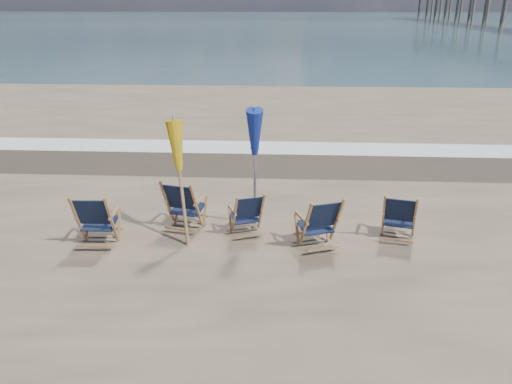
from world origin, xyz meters
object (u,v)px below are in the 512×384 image
umbrella_yellow (180,153)px  beach_chair_3 (337,222)px  beach_chair_4 (415,220)px  beach_chair_0 (111,221)px  beach_chair_2 (261,213)px  beach_chair_1 (196,207)px  umbrella_blue (255,133)px

umbrella_yellow → beach_chair_3: bearing=-2.5°
beach_chair_3 → beach_chair_4: beach_chair_3 is taller
beach_chair_0 → beach_chair_2: bearing=-167.9°
beach_chair_1 → beach_chair_3: (2.51, -0.48, -0.01)m
beach_chair_1 → beach_chair_2: 1.20m
beach_chair_0 → beach_chair_1: bearing=-155.6°
beach_chair_2 → beach_chair_3: 1.39m
beach_chair_4 → umbrella_blue: (-2.82, 0.42, 1.40)m
beach_chair_0 → beach_chair_4: bearing=-177.4°
beach_chair_0 → umbrella_blue: umbrella_blue is taller
beach_chair_4 → umbrella_yellow: size_ratio=0.44×
beach_chair_4 → umbrella_yellow: bearing=15.5°
umbrella_yellow → beach_chair_0: bearing=-164.4°
beach_chair_0 → beach_chair_3: bearing=-179.4°
beach_chair_2 → umbrella_yellow: umbrella_yellow is taller
umbrella_yellow → umbrella_blue: (1.23, 0.55, 0.22)m
beach_chair_1 → umbrella_blue: bearing=-156.8°
umbrella_yellow → beach_chair_1: bearing=64.5°
beach_chair_3 → beach_chair_4: size_ratio=1.07×
beach_chair_1 → umbrella_blue: (1.06, 0.19, 1.36)m
beach_chair_1 → umbrella_blue: 1.73m
beach_chair_3 → umbrella_blue: 2.10m
beach_chair_3 → umbrella_yellow: (-2.68, 0.12, 1.15)m
beach_chair_2 → beach_chair_3: bearing=140.8°
umbrella_yellow → beach_chair_4: bearing=2.0°
beach_chair_1 → beach_chair_2: beach_chair_1 is taller
beach_chair_2 → umbrella_yellow: size_ratio=0.41×
umbrella_yellow → umbrella_blue: umbrella_blue is taller
umbrella_yellow → umbrella_blue: 1.37m
beach_chair_2 → umbrella_blue: size_ratio=0.37×
beach_chair_1 → beach_chair_2: size_ratio=1.17×
beach_chair_2 → beach_chair_4: 2.70m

